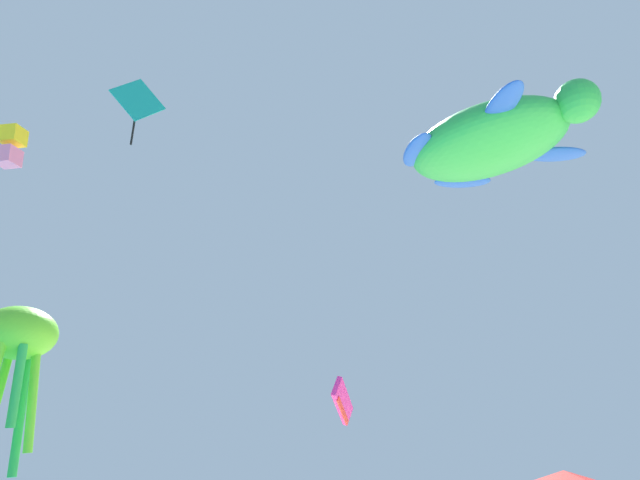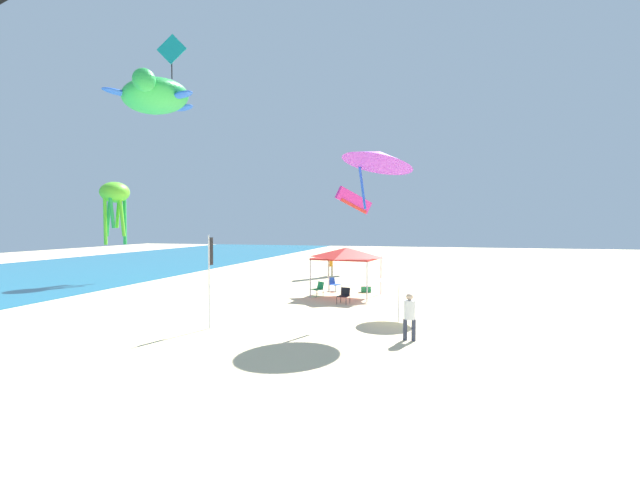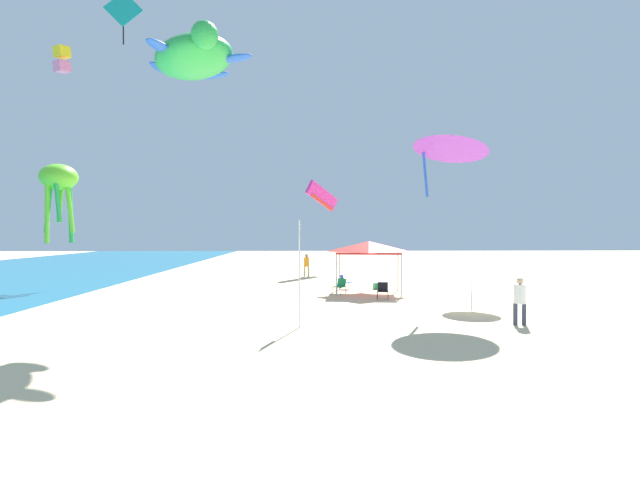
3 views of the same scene
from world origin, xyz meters
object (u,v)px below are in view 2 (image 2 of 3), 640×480
cooler_box (366,289)px  kite_turtle_green (155,96)px  canopy_tent (347,254)px  kite_octopus_lime (115,196)px  folding_chair_near_cooler (344,295)px  person_by_tent (409,313)px  kite_delta_purple (378,158)px  beach_umbrella (399,277)px  folding_chair_facing_ocean (318,288)px  kite_box_yellow (132,95)px  kite_diamond_teal (172,51)px  banner_flag (210,272)px  person_kite_handler (330,264)px  folding_chair_right_of_tent (334,283)px  kite_parafoil_magenta (354,201)px

cooler_box → kite_turtle_green: kite_turtle_green is taller
canopy_tent → kite_octopus_lime: size_ratio=0.82×
kite_turtle_green → kite_octopus_lime: bearing=-155.3°
folding_chair_near_cooler → person_by_tent: bearing=-49.7°
kite_delta_purple → beach_umbrella: bearing=58.6°
kite_octopus_lime → folding_chair_near_cooler: bearing=-127.2°
folding_chair_near_cooler → folding_chair_facing_ocean: same height
canopy_tent → kite_box_yellow: bearing=69.9°
folding_chair_near_cooler → kite_box_yellow: 26.55m
folding_chair_near_cooler → kite_diamond_teal: size_ratio=0.23×
banner_flag → kite_delta_purple: 8.42m
person_by_tent → kite_box_yellow: kite_box_yellow is taller
beach_umbrella → person_kite_handler: (15.43, 6.80, -0.89)m
folding_chair_near_cooler → folding_chair_facing_ocean: size_ratio=1.00×
person_by_tent → kite_turtle_green: kite_turtle_green is taller
canopy_tent → banner_flag: 9.86m
cooler_box → banner_flag: (-10.95, 4.47, 2.03)m
kite_delta_purple → folding_chair_right_of_tent: bearing=162.4°
beach_umbrella → kite_box_yellow: kite_box_yellow is taller
banner_flag → person_kite_handler: bearing=-1.0°
folding_chair_right_of_tent → cooler_box: 2.03m
canopy_tent → kite_delta_purple: 7.93m
folding_chair_near_cooler → cooler_box: 4.21m
folding_chair_facing_ocean → person_by_tent: person_by_tent is taller
kite_turtle_green → kite_parafoil_magenta: bearing=141.1°
kite_box_yellow → kite_turtle_green: 19.01m
canopy_tent → folding_chair_right_of_tent: (1.79, 1.17, -1.98)m
cooler_box → kite_delta_purple: (-7.79, -1.75, 6.74)m
kite_parafoil_magenta → person_by_tent: bearing=-127.9°
person_by_tent → kite_parafoil_magenta: 23.40m
beach_umbrella → banner_flag: size_ratio=0.61×
canopy_tent → kite_octopus_lime: 18.06m
kite_parafoil_magenta → person_kite_handler: bearing=-164.4°
banner_flag → kite_box_yellow: size_ratio=2.09×
kite_octopus_lime → kite_parafoil_magenta: bearing=-78.0°
folding_chair_near_cooler → kite_turtle_green: kite_turtle_green is taller
kite_box_yellow → kite_octopus_lime: size_ratio=0.39×
kite_diamond_teal → person_kite_handler: bearing=15.9°
folding_chair_near_cooler → kite_octopus_lime: kite_octopus_lime is taller
canopy_tent → person_by_tent: size_ratio=2.21×
kite_delta_purple → kite_parafoil_magenta: bearing=150.4°
kite_octopus_lime → beach_umbrella: bearing=-133.6°
kite_box_yellow → kite_delta_purple: kite_box_yellow is taller
folding_chair_right_of_tent → folding_chair_near_cooler: (-4.17, -1.54, 0.00)m
kite_octopus_lime → kite_diamond_teal: size_ratio=1.28×
person_kite_handler → kite_delta_purple: 17.73m
folding_chair_facing_ocean → kite_octopus_lime: bearing=-155.6°
folding_chair_facing_ocean → kite_octopus_lime: kite_octopus_lime is taller
canopy_tent → person_kite_handler: (9.62, 3.31, -1.47)m
kite_delta_purple → person_by_tent: bearing=-16.3°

